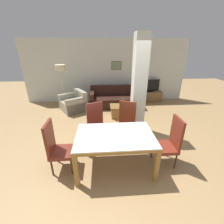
{
  "coord_description": "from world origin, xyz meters",
  "views": [
    {
      "loc": [
        -0.24,
        -2.52,
        2.37
      ],
      "look_at": [
        0.0,
        0.78,
        0.92
      ],
      "focal_mm": 24.0,
      "sensor_mm": 36.0,
      "label": 1
    }
  ],
  "objects_px": {
    "dining_chair_far_right": "(126,122)",
    "armchair": "(74,103)",
    "tv_screen": "(150,86)",
    "bottle": "(123,103)",
    "tv_stand": "(148,96)",
    "dining_table": "(115,141)",
    "coffee_table": "(119,111)",
    "floor_lamp": "(61,71)",
    "dining_chair_head_left": "(57,146)",
    "sofa": "(115,100)",
    "dining_chair_far_left": "(97,123)",
    "dining_chair_head_right": "(170,141)"
  },
  "relations": [
    {
      "from": "dining_chair_head_left",
      "to": "tv_stand",
      "type": "xyz_separation_m",
      "value": [
        3.11,
        4.04,
        -0.32
      ]
    },
    {
      "from": "dining_table",
      "to": "floor_lamp",
      "type": "xyz_separation_m",
      "value": [
        -1.81,
        3.65,
        0.85
      ]
    },
    {
      "from": "armchair",
      "to": "bottle",
      "type": "distance_m",
      "value": 2.06
    },
    {
      "from": "dining_chair_head_left",
      "to": "tv_screen",
      "type": "distance_m",
      "value": 5.1
    },
    {
      "from": "sofa",
      "to": "coffee_table",
      "type": "height_order",
      "value": "sofa"
    },
    {
      "from": "dining_table",
      "to": "bottle",
      "type": "bearing_deg",
      "value": 78.02
    },
    {
      "from": "sofa",
      "to": "armchair",
      "type": "distance_m",
      "value": 1.7
    },
    {
      "from": "floor_lamp",
      "to": "dining_chair_head_left",
      "type": "bearing_deg",
      "value": -79.82
    },
    {
      "from": "bottle",
      "to": "dining_chair_far_left",
      "type": "bearing_deg",
      "value": -121.39
    },
    {
      "from": "bottle",
      "to": "tv_stand",
      "type": "xyz_separation_m",
      "value": [
        1.45,
        1.67,
        -0.31
      ]
    },
    {
      "from": "coffee_table",
      "to": "bottle",
      "type": "height_order",
      "value": "bottle"
    },
    {
      "from": "armchair",
      "to": "tv_screen",
      "type": "distance_m",
      "value": 3.44
    },
    {
      "from": "bottle",
      "to": "tv_screen",
      "type": "bearing_deg",
      "value": 49.01
    },
    {
      "from": "dining_chair_head_right",
      "to": "tv_stand",
      "type": "bearing_deg",
      "value": -11.15
    },
    {
      "from": "dining_table",
      "to": "coffee_table",
      "type": "height_order",
      "value": "dining_table"
    },
    {
      "from": "dining_chair_head_left",
      "to": "coffee_table",
      "type": "bearing_deg",
      "value": 147.9
    },
    {
      "from": "dining_chair_head_left",
      "to": "sofa",
      "type": "distance_m",
      "value": 3.83
    },
    {
      "from": "dining_chair_head_left",
      "to": "dining_chair_far_left",
      "type": "relative_size",
      "value": 1.0
    },
    {
      "from": "dining_chair_far_right",
      "to": "coffee_table",
      "type": "relative_size",
      "value": 1.7
    },
    {
      "from": "armchair",
      "to": "sofa",
      "type": "bearing_deg",
      "value": -110.46
    },
    {
      "from": "coffee_table",
      "to": "tv_stand",
      "type": "bearing_deg",
      "value": 45.41
    },
    {
      "from": "tv_screen",
      "to": "dining_chair_head_right",
      "type": "bearing_deg",
      "value": 65.98
    },
    {
      "from": "armchair",
      "to": "bottle",
      "type": "relative_size",
      "value": 4.15
    },
    {
      "from": "bottle",
      "to": "tv_screen",
      "type": "height_order",
      "value": "tv_screen"
    },
    {
      "from": "tv_screen",
      "to": "floor_lamp",
      "type": "relative_size",
      "value": 0.56
    },
    {
      "from": "coffee_table",
      "to": "dining_chair_head_right",
      "type": "bearing_deg",
      "value": -72.28
    },
    {
      "from": "tv_stand",
      "to": "dining_chair_far_left",
      "type": "bearing_deg",
      "value": -126.8
    },
    {
      "from": "dining_chair_head_right",
      "to": "dining_table",
      "type": "bearing_deg",
      "value": 90.0
    },
    {
      "from": "armchair",
      "to": "tv_screen",
      "type": "bearing_deg",
      "value": -106.99
    },
    {
      "from": "dining_chair_far_right",
      "to": "coffee_table",
      "type": "distance_m",
      "value": 1.54
    },
    {
      "from": "dining_chair_far_right",
      "to": "armchair",
      "type": "xyz_separation_m",
      "value": [
        -1.74,
        2.27,
        -0.28
      ]
    },
    {
      "from": "dining_table",
      "to": "dining_chair_head_right",
      "type": "height_order",
      "value": "dining_chair_head_right"
    },
    {
      "from": "dining_chair_head_right",
      "to": "tv_stand",
      "type": "xyz_separation_m",
      "value": [
        0.8,
        4.04,
        -0.32
      ]
    },
    {
      "from": "dining_table",
      "to": "bottle",
      "type": "relative_size",
      "value": 5.21
    },
    {
      "from": "dining_chair_far_left",
      "to": "sofa",
      "type": "bearing_deg",
      "value": -127.99
    },
    {
      "from": "dining_chair_head_right",
      "to": "sofa",
      "type": "xyz_separation_m",
      "value": [
        -0.84,
        3.53,
        -0.26
      ]
    },
    {
      "from": "dining_chair_far_right",
      "to": "dining_chair_head_left",
      "type": "distance_m",
      "value": 1.81
    },
    {
      "from": "dining_chair_far_left",
      "to": "tv_screen",
      "type": "bearing_deg",
      "value": -149.79
    },
    {
      "from": "dining_chair_far_left",
      "to": "bottle",
      "type": "xyz_separation_m",
      "value": [
        0.89,
        1.46,
        -0.02
      ]
    },
    {
      "from": "tv_screen",
      "to": "floor_lamp",
      "type": "xyz_separation_m",
      "value": [
        -3.77,
        -0.4,
        0.74
      ]
    },
    {
      "from": "tv_screen",
      "to": "dining_table",
      "type": "bearing_deg",
      "value": 51.34
    },
    {
      "from": "dining_chair_head_right",
      "to": "armchair",
      "type": "distance_m",
      "value": 4.09
    },
    {
      "from": "dining_table",
      "to": "floor_lamp",
      "type": "relative_size",
      "value": 0.9
    },
    {
      "from": "dining_table",
      "to": "dining_chair_head_left",
      "type": "distance_m",
      "value": 1.16
    },
    {
      "from": "sofa",
      "to": "coffee_table",
      "type": "bearing_deg",
      "value": 93.38
    },
    {
      "from": "dining_chair_far_right",
      "to": "floor_lamp",
      "type": "height_order",
      "value": "floor_lamp"
    },
    {
      "from": "floor_lamp",
      "to": "armchair",
      "type": "bearing_deg",
      "value": -43.43
    },
    {
      "from": "coffee_table",
      "to": "tv_stand",
      "type": "height_order",
      "value": "tv_stand"
    },
    {
      "from": "dining_chair_far_right",
      "to": "tv_stand",
      "type": "distance_m",
      "value": 3.49
    },
    {
      "from": "dining_chair_head_left",
      "to": "dining_chair_far_left",
      "type": "xyz_separation_m",
      "value": [
        0.77,
        0.91,
        0.0
      ]
    }
  ]
}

